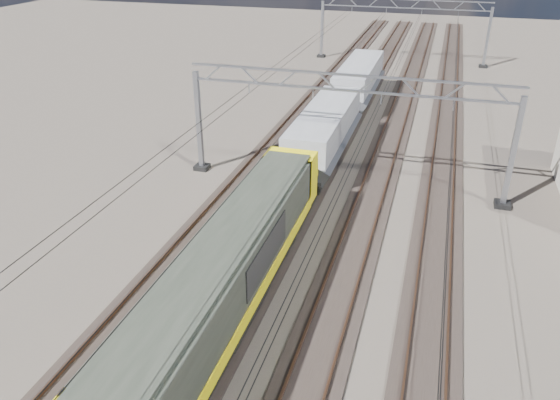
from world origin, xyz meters
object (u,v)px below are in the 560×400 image
(catenary_gantry_mid, at_px, (345,127))
(locomotive, at_px, (228,273))
(hopper_wagon_lead, at_px, (324,131))
(hopper_wagon_mid, at_px, (359,79))
(catenary_gantry_far, at_px, (402,28))

(catenary_gantry_mid, bearing_deg, locomotive, -98.11)
(locomotive, relative_size, hopper_wagon_lead, 1.62)
(catenary_gantry_mid, bearing_deg, hopper_wagon_mid, 96.39)
(catenary_gantry_mid, height_order, locomotive, catenary_gantry_mid)
(catenary_gantry_far, xyz_separation_m, locomotive, (-2.00, -50.03, -1.58))
(locomotive, bearing_deg, hopper_wagon_lead, 90.00)
(locomotive, height_order, hopper_wagon_lead, locomotive)
(catenary_gantry_mid, height_order, hopper_wagon_mid, catenary_gantry_mid)
(catenary_gantry_mid, relative_size, hopper_wagon_mid, 1.53)
(catenary_gantry_far, relative_size, hopper_wagon_mid, 1.53)
(hopper_wagon_lead, relative_size, hopper_wagon_mid, 1.00)
(hopper_wagon_mid, bearing_deg, catenary_gantry_far, 83.71)
(hopper_wagon_lead, bearing_deg, hopper_wagon_mid, 90.00)
(catenary_gantry_mid, height_order, hopper_wagon_lead, catenary_gantry_mid)
(hopper_wagon_lead, distance_m, hopper_wagon_mid, 14.20)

